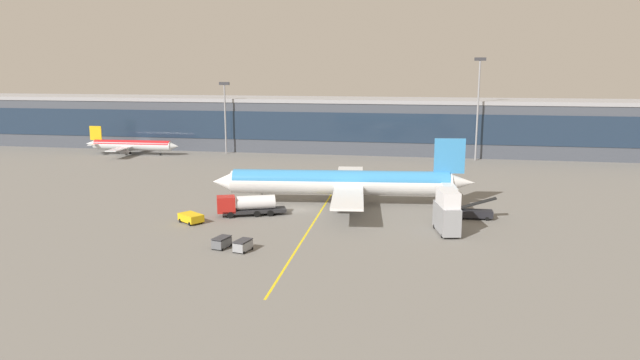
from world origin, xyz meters
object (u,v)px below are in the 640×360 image
(main_airliner, at_px, (342,182))
(baggage_cart_1, at_px, (243,245))
(belt_loader, at_px, (473,213))
(commuter_jet_far, at_px, (132,145))
(catering_lift, at_px, (447,212))
(baggage_cart_0, at_px, (222,242))
(pushback_tug, at_px, (191,218))
(fuel_tanker, at_px, (247,205))

(main_airliner, distance_m, baggage_cart_1, 29.59)
(main_airliner, xyz_separation_m, belt_loader, (21.40, -6.09, -2.81))
(main_airliner, xyz_separation_m, commuter_jet_far, (-63.53, 46.84, -1.18))
(catering_lift, relative_size, baggage_cart_1, 2.44)
(main_airliner, relative_size, baggage_cart_0, 15.27)
(pushback_tug, bearing_deg, baggage_cart_1, -44.88)
(catering_lift, height_order, belt_loader, catering_lift)
(pushback_tug, distance_m, baggage_cart_1, 16.79)
(belt_loader, relative_size, baggage_cart_0, 2.36)
(main_airliner, distance_m, baggage_cart_0, 29.96)
(main_airliner, xyz_separation_m, catering_lift, (17.14, -15.00, -0.74))
(main_airliner, height_order, belt_loader, main_airliner)
(baggage_cart_1, relative_size, commuter_jet_far, 0.11)
(catering_lift, relative_size, commuter_jet_far, 0.27)
(fuel_tanker, xyz_separation_m, baggage_cart_1, (4.97, -17.66, -0.96))
(baggage_cart_1, bearing_deg, catering_lift, 26.91)
(fuel_tanker, distance_m, catering_lift, 31.18)
(pushback_tug, bearing_deg, catering_lift, 1.93)
(baggage_cart_0, bearing_deg, pushback_tug, 128.39)
(belt_loader, distance_m, baggage_cart_0, 39.45)
(belt_loader, distance_m, baggage_cart_1, 37.31)
(commuter_jet_far, bearing_deg, baggage_cart_1, -53.82)
(pushback_tug, distance_m, belt_loader, 43.23)
(commuter_jet_far, bearing_deg, baggage_cart_0, -55.13)
(main_airliner, height_order, baggage_cart_1, main_airliner)
(catering_lift, height_order, baggage_cart_1, catering_lift)
(pushback_tug, height_order, baggage_cart_1, baggage_cart_1)
(main_airliner, bearing_deg, baggage_cart_1, -107.22)
(fuel_tanker, xyz_separation_m, catering_lift, (30.82, -4.53, 1.32))
(main_airliner, height_order, fuel_tanker, main_airliner)
(fuel_tanker, bearing_deg, catering_lift, -8.36)
(belt_loader, bearing_deg, catering_lift, -115.54)
(fuel_tanker, height_order, belt_loader, belt_loader)
(main_airliner, relative_size, baggage_cart_1, 15.27)
(fuel_tanker, distance_m, belt_loader, 35.36)
(main_airliner, relative_size, commuter_jet_far, 1.71)
(catering_lift, xyz_separation_m, commuter_jet_far, (-80.67, 61.83, -0.44))
(belt_loader, bearing_deg, baggage_cart_0, -147.37)
(pushback_tug, xyz_separation_m, belt_loader, (42.01, 10.18, 0.14))
(baggage_cart_0, height_order, commuter_jet_far, commuter_jet_far)
(fuel_tanker, height_order, catering_lift, catering_lift)
(fuel_tanker, bearing_deg, baggage_cart_1, -74.29)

